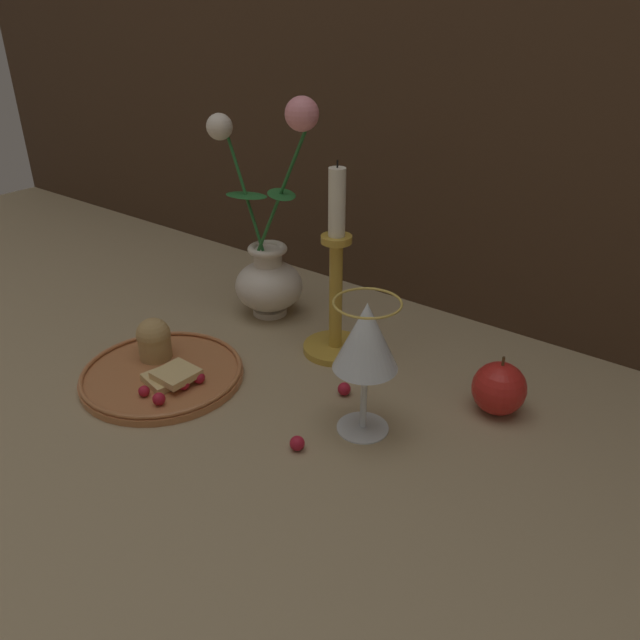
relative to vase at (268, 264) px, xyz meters
name	(u,v)px	position (x,y,z in m)	size (l,w,h in m)	color
ground_plane	(284,386)	(0.16, -0.15, -0.09)	(2.40, 2.40, 0.00)	#9E8966
vase	(268,264)	(0.00, 0.00, 0.00)	(0.22, 0.11, 0.36)	silver
plate_with_pastries	(161,368)	(0.01, -0.24, -0.08)	(0.22, 0.22, 0.07)	#B77042
wine_glass	(366,341)	(0.30, -0.16, 0.03)	(0.08, 0.08, 0.17)	silver
candlestick	(333,293)	(0.15, -0.03, 0.00)	(0.10, 0.10, 0.29)	gold
apple_beside_vase	(499,388)	(0.41, -0.03, -0.06)	(0.07, 0.07, 0.08)	red
berry_near_plate	(344,389)	(0.24, -0.12, -0.08)	(0.02, 0.02, 0.02)	#AD192D
berry_front_center	(297,443)	(0.26, -0.25, -0.08)	(0.02, 0.02, 0.02)	#AD192D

